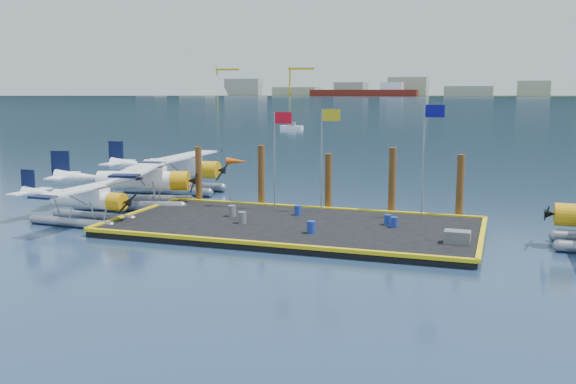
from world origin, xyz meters
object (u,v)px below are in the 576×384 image
at_px(seaplane_a, 87,202).
at_px(seaplane_c, 179,171).
at_px(crate, 457,237).
at_px(piling_3, 392,183).
at_px(drum_2, 394,222).
at_px(drum_5, 298,210).
at_px(drum_4, 388,220).
at_px(piling_1, 261,178).
at_px(piling_2, 328,184).
at_px(piling_4, 460,188).
at_px(flagpole_yellow, 325,144).
at_px(seaplane_b, 140,183).
at_px(flagpole_blue, 427,144).
at_px(drum_3, 242,218).
at_px(drum_0, 232,211).
at_px(flagpole_red, 278,145).
at_px(windsock, 237,162).
at_px(drum_1, 311,227).
at_px(piling_0, 199,176).

height_order(seaplane_a, seaplane_c, seaplane_c).
relative_size(crate, piling_3, 0.29).
xyz_separation_m(drum_2, drum_5, (-5.97, 1.59, 0.01)).
bearing_deg(drum_4, piling_1, 155.35).
relative_size(piling_2, piling_4, 0.95).
bearing_deg(flagpole_yellow, drum_4, -30.49).
bearing_deg(piling_4, seaplane_c, 167.80).
bearing_deg(piling_2, seaplane_c, 160.72).
relative_size(drum_4, piling_4, 0.14).
bearing_deg(seaplane_a, seaplane_b, -177.78).
bearing_deg(seaplane_b, drum_4, 66.79).
xyz_separation_m(drum_2, flagpole_blue, (1.27, 3.01, 4.00)).
bearing_deg(drum_2, piling_4, 56.36).
bearing_deg(drum_3, piling_1, 101.33).
distance_m(drum_0, flagpole_red, 5.08).
xyz_separation_m(crate, piling_3, (-4.41, 7.32, 1.44)).
xyz_separation_m(seaplane_b, windsock, (6.80, 0.32, 1.59)).
distance_m(crate, flagpole_blue, 7.31).
height_order(seaplane_b, piling_1, piling_1).
bearing_deg(piling_4, seaplane_b, -174.60).
height_order(drum_4, windsock, windsock).
bearing_deg(piling_3, drum_0, -151.67).
bearing_deg(flagpole_blue, crate, -68.81).
relative_size(drum_1, windsock, 0.20).
bearing_deg(drum_3, drum_5, 55.58).
bearing_deg(drum_2, seaplane_c, 152.92).
bearing_deg(seaplane_c, drum_1, 48.20).
bearing_deg(flagpole_blue, drum_5, -168.88).
height_order(drum_4, piling_2, piling_2).
relative_size(seaplane_a, drum_4, 14.75).
distance_m(drum_3, windsock, 5.75).
xyz_separation_m(flagpole_red, flagpole_yellow, (3.00, 0.00, 0.12)).
xyz_separation_m(flagpole_blue, piling_4, (1.80, 1.60, -2.69)).
height_order(piling_0, piling_4, same).
xyz_separation_m(seaplane_a, flagpole_red, (9.61, 6.02, 3.08)).
distance_m(seaplane_c, drum_0, 12.44).
xyz_separation_m(drum_0, flagpole_blue, (10.77, 3.02, 3.96)).
height_order(flagpole_blue, piling_1, flagpole_blue).
height_order(seaplane_c, flagpole_blue, flagpole_blue).
distance_m(drum_1, crate, 7.31).
bearing_deg(windsock, flagpole_red, 0.00).
relative_size(drum_1, piling_2, 0.17).
height_order(drum_5, piling_4, piling_4).
height_order(drum_3, flagpole_blue, flagpole_blue).
xyz_separation_m(drum_4, crate, (3.92, -3.19, 0.02)).
bearing_deg(drum_1, seaplane_a, -179.22).
relative_size(drum_0, piling_2, 0.17).
height_order(drum_1, drum_2, drum_1).
xyz_separation_m(crate, windsock, (-13.94, 5.72, 2.52)).
bearing_deg(seaplane_a, drum_5, 115.08).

